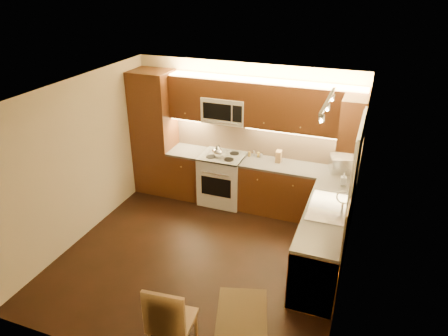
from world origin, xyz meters
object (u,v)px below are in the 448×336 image
at_px(stove, 223,178).
at_px(microwave, 225,109).
at_px(toaster_oven, 344,164).
at_px(soap_bottle, 344,179).
at_px(kettle, 218,151).
at_px(knife_block, 279,156).
at_px(sink, 329,203).
at_px(dining_chair, 172,319).

relative_size(stove, microwave, 1.21).
bearing_deg(toaster_oven, soap_bottle, -100.68).
distance_m(kettle, soap_bottle, 2.18).
bearing_deg(toaster_oven, kettle, 168.98).
bearing_deg(microwave, kettle, -105.88).
bearing_deg(knife_block, sink, -53.56).
bearing_deg(toaster_oven, sink, -109.44).
relative_size(toaster_oven, knife_block, 2.20).
bearing_deg(sink, dining_chair, -119.88).
relative_size(sink, kettle, 3.92).
height_order(toaster_oven, dining_chair, toaster_oven).
relative_size(microwave, kettle, 3.47).
height_order(sink, toaster_oven, toaster_oven).
bearing_deg(soap_bottle, toaster_oven, 84.06).
distance_m(knife_block, dining_chair, 3.54).
height_order(stove, toaster_oven, toaster_oven).
relative_size(stove, toaster_oven, 2.11).
distance_m(microwave, knife_block, 1.21).
distance_m(sink, soap_bottle, 0.80).
bearing_deg(stove, knife_block, 7.34).
relative_size(stove, sink, 1.07).
distance_m(stove, knife_block, 1.12).
relative_size(knife_block, soap_bottle, 1.06).
xyz_separation_m(sink, kettle, (-2.06, 1.04, 0.05)).
distance_m(stove, sink, 2.35).
bearing_deg(soap_bottle, microwave, 155.34).
relative_size(stove, dining_chair, 0.90).
xyz_separation_m(stove, sink, (2.00, -1.12, 0.52)).
distance_m(sink, knife_block, 1.62).
relative_size(stove, knife_block, 4.62).
xyz_separation_m(kettle, soap_bottle, (2.17, -0.25, -0.04)).
bearing_deg(toaster_oven, stove, 166.85).
relative_size(knife_block, dining_chair, 0.19).
bearing_deg(kettle, sink, -18.81).
bearing_deg(stove, soap_bottle, -9.03).
bearing_deg(stove, sink, -29.36).
bearing_deg(stove, toaster_oven, 3.69).
bearing_deg(toaster_oven, knife_block, 163.54).
height_order(knife_block, soap_bottle, knife_block).
height_order(microwave, sink, microwave).
distance_m(stove, microwave, 1.27).
bearing_deg(stove, dining_chair, -78.16).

